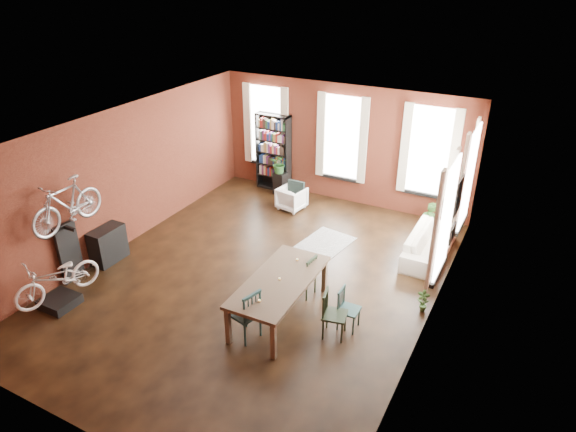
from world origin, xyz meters
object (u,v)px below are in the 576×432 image
Objects in this scene: dining_chair_a at (245,313)px; bookshelf at (274,152)px; dining_chair_d at (349,310)px; bike_trainer at (60,302)px; bicycle_floor at (53,261)px; dining_chair_c at (335,315)px; white_armchair at (292,197)px; dining_chair_b at (304,275)px; console_table at (108,245)px; cream_sofa at (430,240)px; dining_table at (280,298)px; plant_stand at (281,183)px.

bookshelf is at bearing -139.94° from dining_chair_a.
bookshelf is (-2.75, 5.97, 0.60)m from dining_chair_a.
dining_chair_d is 1.29× the size of bike_trainer.
bookshelf is at bearing 40.28° from dining_chair_d.
dining_chair_c is at bearing 32.48° from bicycle_floor.
dining_chair_a is at bearing 117.31° from white_armchair.
white_armchair is at bearing 24.14° from dining_chair_c.
dining_chair_b is 5.37m from bookshelf.
dining_chair_a is 1.49× the size of white_armchair.
bookshelf reaches higher than console_table.
dining_chair_a is at bearing -65.25° from bookshelf.
dining_chair_b reaches higher than console_table.
bicycle_floor reaches higher than white_armchair.
bike_trainer is (-5.87, -5.18, -0.32)m from cream_sofa.
plant_stand is (-2.64, 4.91, -0.08)m from dining_table.
console_table reaches higher than white_armchair.
dining_table reaches higher than plant_stand.
dining_chair_a is (-0.25, -0.81, 0.10)m from dining_table.
cream_sofa is 3.37× the size of bike_trainer.
dining_chair_c is at bearing 166.90° from cream_sofa.
dining_table is at bearing 100.81° from dining_chair_d.
dining_chair_b is 0.98× the size of dining_chair_c.
white_armchair is (-1.66, 4.99, -0.16)m from dining_chair_a.
dining_chair_a reaches higher than cream_sofa.
console_table is (-0.36, 1.68, 0.31)m from bike_trainer.
bookshelf is at bearing 97.14° from bicycle_floor.
bicycle_floor is at bearing -76.28° from console_table.
dining_chair_b is 0.42× the size of cream_sofa.
dining_chair_c is at bearing -52.73° from plant_stand.
dining_chair_c is at bearing 18.28° from bike_trainer.
dining_chair_c is at bearing -51.61° from bookshelf.
dining_chair_b is at bearing -54.45° from bookshelf.
dining_chair_c is 0.35m from dining_chair_d.
dining_chair_a reaches higher than white_armchair.
bicycle_floor reaches higher than bike_trainer.
dining_chair_b is 4.92m from plant_stand.
bike_trainer is at bearing -51.70° from dining_chair_b.
white_armchair is 6.23m from bicycle_floor.
dining_chair_b is 4.74m from bicycle_floor.
dining_chair_a is 1.86m from dining_chair_d.
dining_chair_a is at bearing -10.79° from console_table.
dining_chair_c is 6.69m from bookshelf.
dining_chair_a is 1.11× the size of dining_chair_c.
dining_chair_a reaches higher than dining_chair_d.
dining_chair_b reaches higher than dining_table.
bicycle_floor reaches higher than plant_stand.
dining_chair_b is at bearing 129.78° from white_armchair.
dining_chair_a is 6.20m from plant_stand.
dining_chair_b is (0.10, 0.83, 0.04)m from dining_table.
dining_chair_a is at bearing -6.06° from dining_chair_b.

